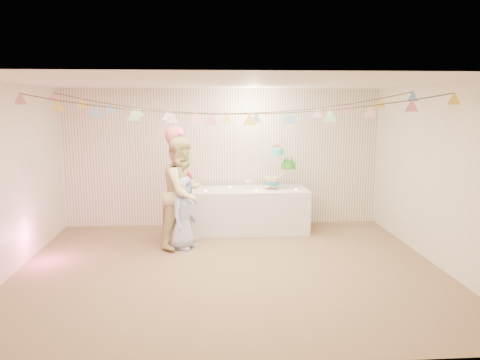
{
  "coord_description": "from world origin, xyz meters",
  "views": [
    {
      "loc": [
        -0.31,
        -6.35,
        2.35
      ],
      "look_at": [
        0.2,
        0.8,
        1.15
      ],
      "focal_mm": 35.0,
      "sensor_mm": 36.0,
      "label": 1
    }
  ],
  "objects": [
    {
      "name": "ceiling",
      "position": [
        0.0,
        0.0,
        2.6
      ],
      "size": [
        6.0,
        6.0,
        0.0
      ],
      "primitive_type": "plane",
      "color": "silver",
      "rests_on": "ground"
    },
    {
      "name": "cake_middle",
      "position": [
        1.19,
        2.11,
        1.11
      ],
      "size": [
        0.27,
        0.27,
        0.22
      ],
      "primitive_type": null,
      "color": "#2A8F1F",
      "rests_on": "cake_stand"
    },
    {
      "name": "person_adult_a",
      "position": [
        -0.78,
        1.52,
        0.98
      ],
      "size": [
        0.47,
        0.72,
        1.97
      ],
      "primitive_type": "imported",
      "rotation": [
        0.0,
        0.0,
        1.57
      ],
      "color": "#CC6A6A",
      "rests_on": "floor"
    },
    {
      "name": "person_child",
      "position": [
        -0.7,
        1.02,
        0.59
      ],
      "size": [
        0.57,
        0.68,
        1.18
      ],
      "primitive_type": "imported",
      "rotation": [
        0.0,
        0.0,
        1.16
      ],
      "color": "#9CACDD",
      "rests_on": "floor"
    },
    {
      "name": "cake_bottom",
      "position": [
        0.86,
        1.96,
        0.84
      ],
      "size": [
        0.31,
        0.31,
        0.15
      ],
      "primitive_type": null,
      "color": "teal",
      "rests_on": "cake_stand"
    },
    {
      "name": "cake_top_tier",
      "position": [
        0.95,
        1.99,
        1.38
      ],
      "size": [
        0.25,
        0.25,
        0.19
      ],
      "primitive_type": null,
      "color": "#48C9E4",
      "rests_on": "cake_stand"
    },
    {
      "name": "back_wall",
      "position": [
        0.0,
        2.5,
        1.3
      ],
      "size": [
        6.0,
        6.0,
        0.0
      ],
      "primitive_type": "plane",
      "color": "white",
      "rests_on": "ground"
    },
    {
      "name": "tealight_3",
      "position": [
        0.81,
        2.19,
        0.8
      ],
      "size": [
        0.04,
        0.04,
        0.03
      ],
      "primitive_type": "cylinder",
      "color": "#FFD88C",
      "rests_on": "table"
    },
    {
      "name": "tealight_2",
      "position": [
        0.56,
        1.75,
        0.8
      ],
      "size": [
        0.04,
        0.04,
        0.03
      ],
      "primitive_type": "cylinder",
      "color": "#FFD88C",
      "rests_on": "table"
    },
    {
      "name": "tealight_4",
      "position": [
        1.28,
        1.79,
        0.8
      ],
      "size": [
        0.04,
        0.04,
        0.03
      ],
      "primitive_type": "cylinder",
      "color": "#FFD88C",
      "rests_on": "table"
    },
    {
      "name": "floor",
      "position": [
        0.0,
        0.0,
        0.0
      ],
      "size": [
        6.0,
        6.0,
        0.0
      ],
      "primitive_type": "plane",
      "color": "brown",
      "rests_on": "ground"
    },
    {
      "name": "person_adult_b",
      "position": [
        -0.7,
        1.13,
        0.9
      ],
      "size": [
        1.04,
        1.1,
        1.8
      ],
      "primitive_type": "imported",
      "rotation": [
        0.0,
        0.0,
        1.02
      ],
      "color": "#CDC57E",
      "rests_on": "floor"
    },
    {
      "name": "right_wall",
      "position": [
        3.0,
        0.0,
        1.3
      ],
      "size": [
        5.0,
        5.0,
        0.0
      ],
      "primitive_type": "plane",
      "color": "white",
      "rests_on": "ground"
    },
    {
      "name": "left_wall",
      "position": [
        -3.0,
        0.0,
        1.3
      ],
      "size": [
        5.0,
        5.0,
        0.0
      ],
      "primitive_type": "plane",
      "color": "white",
      "rests_on": "ground"
    },
    {
      "name": "bunting_back",
      "position": [
        0.0,
        1.1,
        2.35
      ],
      "size": [
        5.6,
        1.1,
        0.4
      ],
      "primitive_type": null,
      "color": "pink",
      "rests_on": "ceiling"
    },
    {
      "name": "table",
      "position": [
        0.46,
        1.97,
        0.39
      ],
      "size": [
        2.09,
        0.84,
        0.79
      ],
      "primitive_type": "cube",
      "color": "silver",
      "rests_on": "floor"
    },
    {
      "name": "platter",
      "position": [
        0.0,
        1.92,
        0.76
      ],
      "size": [
        0.36,
        0.36,
        0.02
      ],
      "primitive_type": "cylinder",
      "color": "white",
      "rests_on": "table"
    },
    {
      "name": "tealight_0",
      "position": [
        -0.34,
        1.82,
        0.8
      ],
      "size": [
        0.04,
        0.04,
        0.03
      ],
      "primitive_type": "cylinder",
      "color": "#FFD88C",
      "rests_on": "table"
    },
    {
      "name": "front_wall",
      "position": [
        0.0,
        -2.5,
        1.3
      ],
      "size": [
        6.0,
        6.0,
        0.0
      ],
      "primitive_type": "plane",
      "color": "white",
      "rests_on": "ground"
    },
    {
      "name": "tealight_1",
      "position": [
        0.11,
        2.15,
        0.8
      ],
      "size": [
        0.04,
        0.04,
        0.03
      ],
      "primitive_type": "cylinder",
      "color": "#FFD88C",
      "rests_on": "table"
    },
    {
      "name": "cake_stand",
      "position": [
        1.01,
        2.02,
        1.13
      ],
      "size": [
        0.68,
        0.4,
        0.75
      ],
      "primitive_type": null,
      "color": "silver",
      "rests_on": "table"
    },
    {
      "name": "posy",
      "position": [
        0.45,
        2.02,
        0.83
      ],
      "size": [
        0.14,
        0.14,
        0.16
      ],
      "primitive_type": null,
      "color": "white",
      "rests_on": "table"
    },
    {
      "name": "bunting_front",
      "position": [
        0.0,
        -0.2,
        2.32
      ],
      "size": [
        5.6,
        0.9,
        0.36
      ],
      "primitive_type": null,
      "color": "#72A5E5",
      "rests_on": "ceiling"
    }
  ]
}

